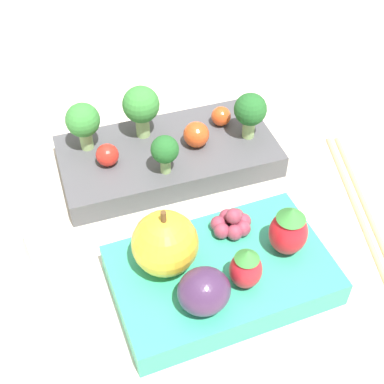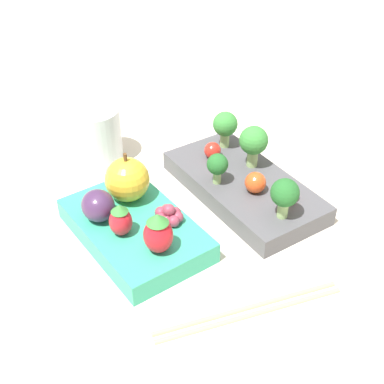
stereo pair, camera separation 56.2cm
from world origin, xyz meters
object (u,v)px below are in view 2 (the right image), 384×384
object	(u,v)px
broccoli_floret_1	(217,165)
chopsticks_pair	(249,310)
grape_cluster	(169,216)
plum	(98,206)
bento_box_fruit	(135,230)
broccoli_floret_2	(254,142)
drinking_cup	(96,135)
cherry_tomato_1	(290,193)
apple	(127,180)
strawberry_0	(158,233)
cherry_tomato_2	(213,150)
bento_box_savoury	(243,187)
cherry_tomato_0	(255,182)
broccoli_floret_0	(285,194)
broccoli_floret_3	(225,125)
strawberry_1	(120,219)

from	to	relation	value
broccoli_floret_1	chopsticks_pair	bearing A→B (deg)	-25.64
grape_cluster	plum	bearing A→B (deg)	-127.78
bento_box_fruit	broccoli_floret_2	size ratio (longest dim) A/B	3.20
broccoli_floret_1	drinking_cup	bearing A→B (deg)	-153.29
cherry_tomato_1	drinking_cup	world-z (taller)	drinking_cup
apple	strawberry_0	distance (m)	0.11
cherry_tomato_1	chopsticks_pair	distance (m)	0.17
cherry_tomato_2	bento_box_savoury	bearing A→B (deg)	4.74
broccoli_floret_2	apple	xyz separation A→B (m)	(-0.03, -0.18, -0.01)
apple	grape_cluster	xyz separation A→B (m)	(0.07, 0.02, -0.02)
broccoli_floret_2	cherry_tomato_2	world-z (taller)	broccoli_floret_2
cherry_tomato_1	strawberry_0	world-z (taller)	strawberry_0
apple	cherry_tomato_0	bearing A→B (deg)	61.79
bento_box_savoury	broccoli_floret_0	size ratio (longest dim) A/B	4.34
broccoli_floret_3	cherry_tomato_0	size ratio (longest dim) A/B	1.96
cherry_tomato_1	apple	world-z (taller)	apple
strawberry_0	bento_box_savoury	bearing A→B (deg)	109.12
bento_box_savoury	apple	distance (m)	0.16
bento_box_savoury	strawberry_1	distance (m)	0.19
strawberry_0	plum	bearing A→B (deg)	-160.27
broccoli_floret_2	chopsticks_pair	xyz separation A→B (m)	(0.19, -0.15, -0.06)
broccoli_floret_2	cherry_tomato_2	bearing A→B (deg)	-143.68
cherry_tomato_0	drinking_cup	bearing A→B (deg)	-151.69
grape_cluster	drinking_cup	xyz separation A→B (m)	(-0.21, 0.01, 0.00)
bento_box_fruit	cherry_tomato_1	world-z (taller)	cherry_tomato_1
cherry_tomato_1	strawberry_1	bearing A→B (deg)	-106.15
strawberry_0	drinking_cup	distance (m)	0.25
strawberry_1	apple	bearing A→B (deg)	144.31
broccoli_floret_1	drinking_cup	distance (m)	0.20
strawberry_0	grape_cluster	world-z (taller)	strawberry_0
broccoli_floret_0	chopsticks_pair	bearing A→B (deg)	-54.67
apple	grape_cluster	size ratio (longest dim) A/B	1.93
cherry_tomato_1	grape_cluster	world-z (taller)	grape_cluster
cherry_tomato_1	grape_cluster	bearing A→B (deg)	-106.94
strawberry_0	strawberry_1	size ratio (longest dim) A/B	1.23
apple	chopsticks_pair	world-z (taller)	apple
plum	chopsticks_pair	size ratio (longest dim) A/B	0.20
broccoli_floret_3	cherry_tomato_2	size ratio (longest dim) A/B	2.30
bento_box_savoury	grape_cluster	distance (m)	0.13
apple	plum	size ratio (longest dim) A/B	1.54
plum	grape_cluster	size ratio (longest dim) A/B	1.25
apple	chopsticks_pair	bearing A→B (deg)	7.25
grape_cluster	cherry_tomato_0	bearing A→B (deg)	86.37
apple	chopsticks_pair	distance (m)	0.22
broccoli_floret_0	apple	bearing A→B (deg)	-134.24
broccoli_floret_0	strawberry_0	xyz separation A→B (m)	(-0.03, -0.15, -0.01)
bento_box_savoury	plum	distance (m)	0.20
broccoli_floret_1	strawberry_1	bearing A→B (deg)	-82.33
bento_box_fruit	strawberry_1	xyz separation A→B (m)	(0.01, -0.02, 0.03)
cherry_tomato_2	strawberry_1	distance (m)	0.20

